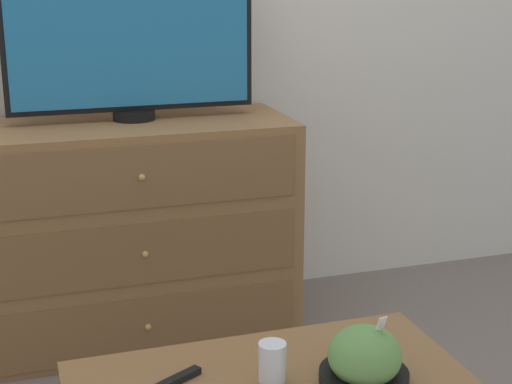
% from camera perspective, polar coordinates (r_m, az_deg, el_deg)
% --- Properties ---
extents(ground_plane, '(12.00, 12.00, 0.00)m').
position_cam_1_polar(ground_plane, '(3.41, -10.10, -7.98)').
color(ground_plane, '#70665B').
extents(dresser, '(1.19, 0.53, 0.83)m').
position_cam_1_polar(dresser, '(3.00, -8.95, -2.81)').
color(dresser, olive).
rests_on(dresser, ground_plane).
extents(tv, '(0.90, 0.16, 0.63)m').
position_cam_1_polar(tv, '(2.90, -9.14, 11.51)').
color(tv, black).
rests_on(tv, dresser).
extents(takeout_bowl, '(0.22, 0.22, 0.18)m').
position_cam_1_polar(takeout_bowl, '(2.00, 7.90, -12.02)').
color(takeout_bowl, black).
rests_on(takeout_bowl, coffee_table).
extents(drink_cup, '(0.07, 0.07, 0.10)m').
position_cam_1_polar(drink_cup, '(1.99, 1.19, -12.42)').
color(drink_cup, white).
rests_on(drink_cup, coffee_table).
extents(remote_control, '(0.14, 0.09, 0.02)m').
position_cam_1_polar(remote_control, '(2.01, -5.85, -13.45)').
color(remote_control, black).
rests_on(remote_control, coffee_table).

